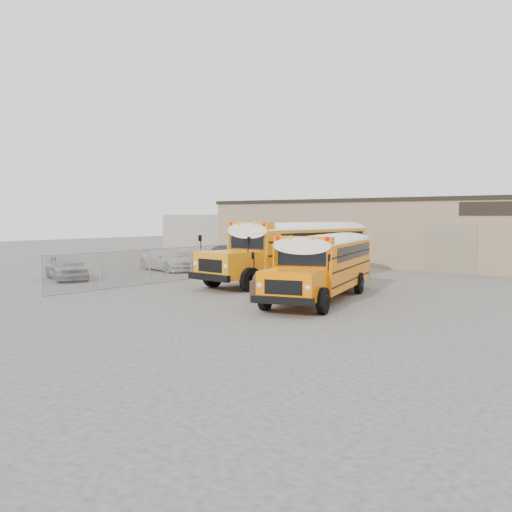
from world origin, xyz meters
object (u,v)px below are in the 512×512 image
Objects in this scene: car_dark at (236,256)px; car_silver at (66,266)px; car_white at (167,260)px; school_bus_right at (354,253)px; tarp_bundle at (264,285)px; school_bus_left at (364,242)px.

car_silver is at bearing 176.16° from car_dark.
car_white is 1.05× the size of car_dark.
tarp_bundle is (0.29, -7.89, -0.91)m from school_bus_right.
car_silver is at bearing -172.09° from car_white.
car_silver is (-13.40, -0.31, 0.05)m from tarp_bundle.
school_bus_right is 12.78m from car_white.
car_white is (0.42, 7.00, -0.02)m from car_silver.
school_bus_left reaches higher than car_white.
car_dark reaches higher than tarp_bundle.
tarp_bundle is at bearing -105.95° from car_white.
car_white is at bearing -147.66° from school_bus_left.
school_bus_left is at bearing -17.59° from car_silver.
car_silver is at bearing -147.99° from school_bus_right.
car_silver is at bearing -178.69° from tarp_bundle.
school_bus_left is 1.16× the size of school_bus_right.
car_silver is (-13.11, -8.19, -0.86)m from school_bus_right.
school_bus_left reaches higher than car_silver.
car_white is at bearing 17.54° from car_silver.
car_dark is at bearing -166.33° from school_bus_left.
school_bus_left is 17.43m from car_silver.
tarp_bundle is at bearing -127.79° from car_dark.
school_bus_left is 2.43× the size of car_dark.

